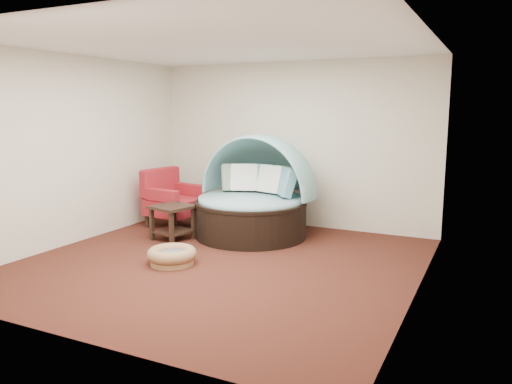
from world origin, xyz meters
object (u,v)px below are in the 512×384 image
at_px(canopy_daybed, 255,189).
at_px(side_table, 173,218).
at_px(red_armchair, 172,200).
at_px(pet_basket, 172,255).

xyz_separation_m(canopy_daybed, side_table, (-1.02, -0.80, -0.40)).
relative_size(canopy_daybed, side_table, 2.97).
bearing_deg(red_armchair, pet_basket, -46.65).
distance_m(canopy_daybed, side_table, 1.36).
xyz_separation_m(pet_basket, side_table, (-0.72, 1.03, 0.23)).
relative_size(pet_basket, side_table, 1.12).
distance_m(pet_basket, red_armchair, 2.26).
height_order(pet_basket, side_table, side_table).
bearing_deg(side_table, pet_basket, -55.24).
height_order(canopy_daybed, red_armchair, canopy_daybed).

